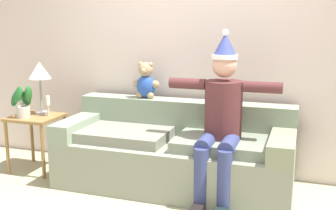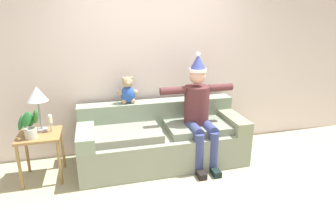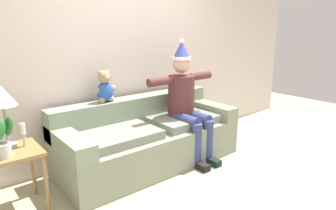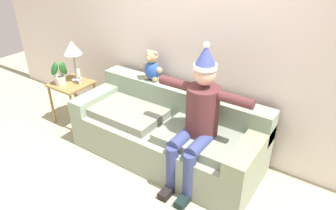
{
  "view_description": "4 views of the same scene",
  "coord_description": "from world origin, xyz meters",
  "px_view_note": "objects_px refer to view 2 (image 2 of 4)",
  "views": [
    {
      "loc": [
        1.16,
        -2.67,
        1.6
      ],
      "look_at": [
        -0.0,
        0.8,
        0.85
      ],
      "focal_mm": 44.11,
      "sensor_mm": 36.0,
      "label": 1
    },
    {
      "loc": [
        -0.85,
        -2.56,
        1.99
      ],
      "look_at": [
        0.07,
        0.97,
        0.83
      ],
      "focal_mm": 30.63,
      "sensor_mm": 36.0,
      "label": 2
    },
    {
      "loc": [
        -1.99,
        -1.8,
        1.65
      ],
      "look_at": [
        0.22,
        0.9,
        0.74
      ],
      "focal_mm": 31.53,
      "sensor_mm": 36.0,
      "label": 3
    },
    {
      "loc": [
        1.71,
        -1.49,
        2.36
      ],
      "look_at": [
        0.15,
        0.81,
        0.84
      ],
      "focal_mm": 32.93,
      "sensor_mm": 36.0,
      "label": 4
    }
  ],
  "objects_px": {
    "teddy_bear": "(128,91)",
    "side_table": "(40,142)",
    "candle_tall": "(25,125)",
    "candle_short": "(50,121)",
    "potted_plant": "(29,125)",
    "couch": "(162,139)",
    "person_seated": "(199,109)",
    "table_lamp": "(37,96)"
  },
  "relations": [
    {
      "from": "candle_tall",
      "to": "person_seated",
      "type": "bearing_deg",
      "value": -1.79
    },
    {
      "from": "person_seated",
      "to": "table_lamp",
      "type": "distance_m",
      "value": 2.03
    },
    {
      "from": "side_table",
      "to": "candle_short",
      "type": "bearing_deg",
      "value": 15.91
    },
    {
      "from": "potted_plant",
      "to": "couch",
      "type": "bearing_deg",
      "value": 5.99
    },
    {
      "from": "teddy_bear",
      "to": "side_table",
      "type": "relative_size",
      "value": 0.63
    },
    {
      "from": "potted_plant",
      "to": "teddy_bear",
      "type": "bearing_deg",
      "value": 20.48
    },
    {
      "from": "teddy_bear",
      "to": "candle_short",
      "type": "relative_size",
      "value": 1.75
    },
    {
      "from": "teddy_bear",
      "to": "candle_tall",
      "type": "xyz_separation_m",
      "value": [
        -1.28,
        -0.37,
        -0.23
      ]
    },
    {
      "from": "couch",
      "to": "teddy_bear",
      "type": "relative_size",
      "value": 5.88
    },
    {
      "from": "candle_tall",
      "to": "candle_short",
      "type": "xyz_separation_m",
      "value": [
        0.28,
        0.06,
        -0.0
      ]
    },
    {
      "from": "couch",
      "to": "potted_plant",
      "type": "relative_size",
      "value": 6.23
    },
    {
      "from": "side_table",
      "to": "couch",
      "type": "bearing_deg",
      "value": 2.65
    },
    {
      "from": "candle_tall",
      "to": "candle_short",
      "type": "distance_m",
      "value": 0.29
    },
    {
      "from": "teddy_bear",
      "to": "table_lamp",
      "type": "bearing_deg",
      "value": -167.03
    },
    {
      "from": "candle_short",
      "to": "table_lamp",
      "type": "bearing_deg",
      "value": 155.2
    },
    {
      "from": "couch",
      "to": "candle_short",
      "type": "xyz_separation_m",
      "value": [
        -1.41,
        -0.03,
        0.41
      ]
    },
    {
      "from": "teddy_bear",
      "to": "person_seated",
      "type": "bearing_deg",
      "value": -26.26
    },
    {
      "from": "couch",
      "to": "candle_tall",
      "type": "distance_m",
      "value": 1.75
    },
    {
      "from": "couch",
      "to": "teddy_bear",
      "type": "height_order",
      "value": "teddy_bear"
    },
    {
      "from": "table_lamp",
      "to": "candle_tall",
      "type": "height_order",
      "value": "table_lamp"
    },
    {
      "from": "person_seated",
      "to": "candle_tall",
      "type": "relative_size",
      "value": 6.89
    },
    {
      "from": "couch",
      "to": "person_seated",
      "type": "relative_size",
      "value": 1.47
    },
    {
      "from": "couch",
      "to": "table_lamp",
      "type": "xyz_separation_m",
      "value": [
        -1.53,
        0.02,
        0.73
      ]
    },
    {
      "from": "couch",
      "to": "person_seated",
      "type": "bearing_deg",
      "value": -18.55
    },
    {
      "from": "table_lamp",
      "to": "potted_plant",
      "type": "relative_size",
      "value": 1.58
    },
    {
      "from": "side_table",
      "to": "potted_plant",
      "type": "bearing_deg",
      "value": -126.15
    },
    {
      "from": "person_seated",
      "to": "teddy_bear",
      "type": "bearing_deg",
      "value": 153.74
    },
    {
      "from": "person_seated",
      "to": "table_lamp",
      "type": "height_order",
      "value": "person_seated"
    },
    {
      "from": "candle_short",
      "to": "side_table",
      "type": "bearing_deg",
      "value": -164.09
    },
    {
      "from": "candle_tall",
      "to": "potted_plant",
      "type": "bearing_deg",
      "value": -49.05
    },
    {
      "from": "candle_short",
      "to": "person_seated",
      "type": "bearing_deg",
      "value": -3.87
    },
    {
      "from": "person_seated",
      "to": "side_table",
      "type": "xyz_separation_m",
      "value": [
        -2.03,
        0.09,
        -0.28
      ]
    },
    {
      "from": "teddy_bear",
      "to": "potted_plant",
      "type": "bearing_deg",
      "value": -159.52
    },
    {
      "from": "candle_tall",
      "to": "teddy_bear",
      "type": "bearing_deg",
      "value": 16.27
    },
    {
      "from": "teddy_bear",
      "to": "side_table",
      "type": "height_order",
      "value": "teddy_bear"
    },
    {
      "from": "potted_plant",
      "to": "candle_short",
      "type": "height_order",
      "value": "potted_plant"
    },
    {
      "from": "table_lamp",
      "to": "candle_short",
      "type": "bearing_deg",
      "value": -24.8
    },
    {
      "from": "couch",
      "to": "teddy_bear",
      "type": "distance_m",
      "value": 0.82
    },
    {
      "from": "potted_plant",
      "to": "person_seated",
      "type": "bearing_deg",
      "value": 0.3
    },
    {
      "from": "couch",
      "to": "potted_plant",
      "type": "xyz_separation_m",
      "value": [
        -1.63,
        -0.17,
        0.44
      ]
    },
    {
      "from": "potted_plant",
      "to": "candle_short",
      "type": "bearing_deg",
      "value": 33.14
    },
    {
      "from": "person_seated",
      "to": "candle_short",
      "type": "height_order",
      "value": "person_seated"
    }
  ]
}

